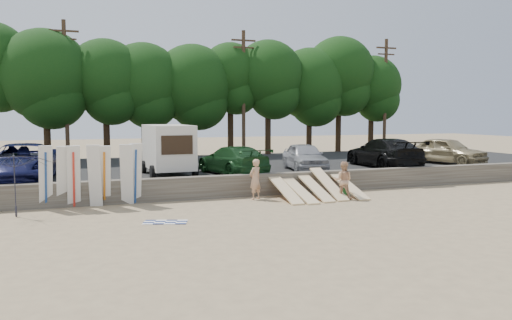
% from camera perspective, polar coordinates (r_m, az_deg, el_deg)
% --- Properties ---
extents(ground, '(120.00, 120.00, 0.00)m').
position_cam_1_polar(ground, '(21.03, 7.32, -5.03)').
color(ground, tan).
rests_on(ground, ground).
extents(seawall, '(44.00, 0.50, 1.00)m').
position_cam_1_polar(seawall, '(23.62, 4.01, -2.63)').
color(seawall, '#6B6356').
rests_on(seawall, ground).
extents(parking_lot, '(44.00, 14.50, 0.70)m').
position_cam_1_polar(parking_lot, '(30.60, -1.69, -1.10)').
color(parking_lot, '#282828').
rests_on(parking_lot, ground).
extents(treeline, '(32.97, 6.45, 9.27)m').
position_cam_1_polar(treeline, '(37.06, -5.65, 9.33)').
color(treeline, '#382616').
rests_on(treeline, parking_lot).
extents(utility_poles, '(25.80, 0.26, 9.00)m').
position_cam_1_polar(utility_poles, '(36.30, -1.43, 7.93)').
color(utility_poles, '#473321').
rests_on(utility_poles, parking_lot).
extents(box_trailer, '(2.37, 4.02, 2.50)m').
position_cam_1_polar(box_trailer, '(25.30, -10.00, 1.47)').
color(box_trailer, beige).
rests_on(box_trailer, parking_lot).
extents(car_0, '(3.37, 6.40, 1.72)m').
position_cam_1_polar(car_0, '(24.82, -25.19, -0.28)').
color(car_0, '#121541').
rests_on(car_0, parking_lot).
extents(car_1, '(2.95, 5.27, 1.44)m').
position_cam_1_polar(car_1, '(25.24, -2.68, -0.02)').
color(car_1, '#163D1A').
rests_on(car_1, parking_lot).
extents(car_2, '(2.54, 4.64, 1.50)m').
position_cam_1_polar(car_2, '(27.05, 5.58, 0.38)').
color(car_2, '#A1A1A6').
rests_on(car_2, parking_lot).
extents(car_3, '(2.63, 5.87, 1.67)m').
position_cam_1_polar(car_3, '(29.61, 14.38, 0.83)').
color(car_3, black).
rests_on(car_3, parking_lot).
extents(car_4, '(3.21, 5.11, 1.62)m').
position_cam_1_polar(car_4, '(32.81, 21.00, 1.02)').
color(car_4, '#9C8B63').
rests_on(car_4, parking_lot).
extents(surfboard_upright_0, '(0.60, 0.73, 2.54)m').
position_cam_1_polar(surfboard_upright_0, '(21.14, -22.90, -1.86)').
color(surfboard_upright_0, silver).
rests_on(surfboard_upright_0, ground).
extents(surfboard_upright_1, '(0.60, 0.85, 2.51)m').
position_cam_1_polar(surfboard_upright_1, '(21.13, -21.17, -1.85)').
color(surfboard_upright_1, silver).
rests_on(surfboard_upright_1, ground).
extents(surfboard_upright_2, '(0.54, 0.75, 2.53)m').
position_cam_1_polar(surfboard_upright_2, '(21.03, -20.12, -1.82)').
color(surfboard_upright_2, silver).
rests_on(surfboard_upright_2, ground).
extents(surfboard_upright_3, '(0.60, 0.73, 2.54)m').
position_cam_1_polar(surfboard_upright_3, '(20.98, -17.95, -1.75)').
color(surfboard_upright_3, silver).
rests_on(surfboard_upright_3, ground).
extents(surfboard_upright_4, '(0.51, 0.84, 2.50)m').
position_cam_1_polar(surfboard_upright_4, '(21.07, -16.96, -1.76)').
color(surfboard_upright_4, silver).
rests_on(surfboard_upright_4, ground).
extents(surfboard_upright_5, '(0.59, 0.76, 2.54)m').
position_cam_1_polar(surfboard_upright_5, '(21.10, -14.56, -1.64)').
color(surfboard_upright_5, silver).
rests_on(surfboard_upright_5, ground).
extents(surfboard_upright_6, '(0.54, 0.59, 2.56)m').
position_cam_1_polar(surfboard_upright_6, '(21.22, -13.62, -1.54)').
color(surfboard_upright_6, silver).
rests_on(surfboard_upright_6, ground).
extents(surfboard_low_0, '(0.56, 2.90, 0.92)m').
position_cam_1_polar(surfboard_low_0, '(21.90, 3.33, -3.36)').
color(surfboard_low_0, beige).
rests_on(surfboard_low_0, ground).
extents(surfboard_low_1, '(0.56, 2.93, 0.80)m').
position_cam_1_polar(surfboard_low_1, '(22.07, 5.01, -3.46)').
color(surfboard_low_1, beige).
rests_on(surfboard_low_1, ground).
extents(surfboard_low_2, '(0.56, 2.89, 0.94)m').
position_cam_1_polar(surfboard_low_2, '(22.53, 6.74, -3.12)').
color(surfboard_low_2, beige).
rests_on(surfboard_low_2, ground).
extents(surfboard_low_3, '(0.56, 2.81, 1.18)m').
position_cam_1_polar(surfboard_low_3, '(22.89, 8.29, -2.70)').
color(surfboard_low_3, beige).
rests_on(surfboard_low_3, ground).
extents(surfboard_low_4, '(0.56, 2.89, 0.93)m').
position_cam_1_polar(surfboard_low_4, '(23.30, 10.51, -2.91)').
color(surfboard_low_4, beige).
rests_on(surfboard_low_4, ground).
extents(beachgoer_a, '(0.78, 0.68, 1.79)m').
position_cam_1_polar(beachgoer_a, '(21.86, -0.09, -2.22)').
color(beachgoer_a, tan).
rests_on(beachgoer_a, ground).
extents(beachgoer_b, '(1.03, 0.98, 1.67)m').
position_cam_1_polar(beachgoer_b, '(22.31, 9.93, -2.30)').
color(beachgoer_b, tan).
rests_on(beachgoer_b, ground).
extents(cooler, '(0.46, 0.41, 0.32)m').
position_cam_1_polar(cooler, '(23.68, 10.07, -3.52)').
color(cooler, '#227E3D').
rests_on(cooler, ground).
extents(gear_bag, '(0.33, 0.28, 0.22)m').
position_cam_1_polar(gear_bag, '(24.04, 8.98, -3.49)').
color(gear_bag, '#EB4A1B').
rests_on(gear_bag, ground).
extents(beach_towel, '(1.90, 1.90, 0.00)m').
position_cam_1_polar(beach_towel, '(17.71, -10.32, -7.00)').
color(beach_towel, white).
rests_on(beach_towel, ground).
extents(beach_umbrella, '(2.90, 2.86, 2.38)m').
position_cam_1_polar(beach_umbrella, '(20.11, -25.66, -2.55)').
color(beach_umbrella, '#222129').
rests_on(beach_umbrella, ground).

